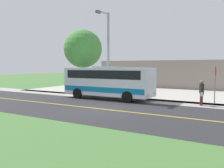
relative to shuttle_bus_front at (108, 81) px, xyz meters
name	(u,v)px	position (x,y,z in m)	size (l,w,h in m)	color
ground_plane	(101,109)	(4.50, 2.16, -1.56)	(120.00, 120.00, 0.00)	#477238
road_surface	(101,109)	(4.50, 2.16, -1.56)	(8.00, 100.00, 0.01)	#28282B
sidewalk	(134,99)	(-0.70, 2.16, -1.56)	(2.40, 100.00, 0.01)	#9E9991
parking_lot_surface	(189,93)	(-7.90, 5.16, -1.56)	(14.00, 36.00, 0.01)	#B2ADA3
road_centre_line	(101,109)	(4.50, 2.16, -1.55)	(0.16, 100.00, 0.00)	gold
shuttle_bus_front	(108,81)	(0.00, 0.00, 0.00)	(2.65, 8.03, 2.83)	silver
pedestrian_with_bags	(202,92)	(-0.43, 7.67, -0.57)	(0.72, 0.34, 1.83)	#4C1919
stop_sign	(215,78)	(-1.60, 8.44, 0.40)	(0.76, 0.07, 2.88)	slate
street_light_pole	(107,51)	(-0.37, -0.30, 2.62)	(1.97, 0.24, 7.55)	#9E9EA3
tree_curbside	(83,49)	(-2.90, -4.92, 3.13)	(4.09, 4.09, 6.75)	#4C3826
commercial_building	(168,73)	(-16.90, 0.16, 0.23)	(10.00, 16.99, 3.59)	gray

